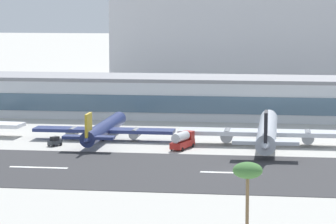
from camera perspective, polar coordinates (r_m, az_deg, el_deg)
The scene contains 11 objects.
ground_plane at distance 173.21m, azimuth 4.43°, elevation -3.87°, with size 1400.00×1400.00×0.00m, color #B2AFA8.
runway_strip at distance 171.63m, azimuth 4.40°, elevation -3.96°, with size 800.00×38.64×0.08m, color #2D2D30.
runway_centreline_dash_3 at distance 178.43m, azimuth -8.38°, elevation -3.57°, with size 12.00×1.20×0.01m, color white.
runway_centreline_dash_4 at distance 171.68m, azimuth 4.10°, elevation -3.94°, with size 12.00×1.20×0.01m, color white.
terminal_building at distance 251.83m, azimuth 2.68°, elevation 0.98°, with size 222.09×21.42×11.62m.
distant_hotel_block at distance 352.31m, azimuth 8.87°, elevation 5.74°, with size 149.99×37.19×49.01m, color #BCBCC1.
airliner_gold_tail_gate_1 at distance 210.40m, azimuth -4.23°, elevation -1.14°, with size 34.02×40.65×8.49m.
airliner_black_tail_gate_2 at distance 203.49m, azimuth 6.44°, elevation -1.29°, with size 41.19×49.38×10.31m.
service_baggage_tug_0 at distance 204.19m, azimuth -7.35°, elevation -1.91°, with size 3.10×3.56×2.20m.
service_fuel_truck_2 at distance 198.38m, azimuth 0.95°, elevation -1.83°, with size 4.90×8.89×3.95m.
palm_tree_2 at distance 123.96m, azimuth 5.18°, elevation -3.90°, with size 4.22×4.22×10.87m.
Camera 1 is at (10.44, -169.63, 33.43)m, focal length 94.10 mm.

